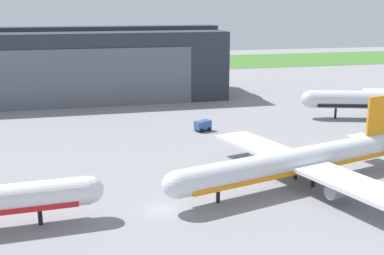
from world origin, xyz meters
TOP-DOWN VIEW (x-y plane):
  - ground_plane at (0.00, 0.00)m, footprint 440.00×440.00m
  - grass_field_strip at (0.00, 165.78)m, footprint 440.00×56.00m
  - maintenance_hangar at (-13.91, 86.41)m, footprint 93.29×30.87m
  - airliner_near_left at (21.65, 4.48)m, footprint 43.26×38.91m
  - fuel_bowser at (16.35, 39.46)m, footprint 3.88×3.22m

SIDE VIEW (x-z plane):
  - ground_plane at x=0.00m, z-range 0.00..0.00m
  - grass_field_strip at x=0.00m, z-range 0.00..0.08m
  - fuel_bowser at x=16.35m, z-range 0.13..2.48m
  - airliner_near_left at x=21.65m, z-range -2.42..9.80m
  - maintenance_hangar at x=-13.91m, z-range -0.46..20.17m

